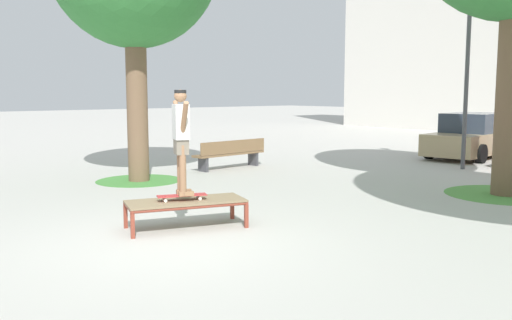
{
  "coord_description": "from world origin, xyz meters",
  "views": [
    {
      "loc": [
        6.9,
        -4.23,
        2.21
      ],
      "look_at": [
        -0.61,
        2.14,
        1.0
      ],
      "focal_mm": 39.0,
      "sensor_mm": 36.0,
      "label": 1
    }
  ],
  "objects_px": {
    "skateboard": "(182,196)",
    "car_tan": "(472,137)",
    "skate_box": "(186,203)",
    "skater": "(181,135)",
    "park_bench": "(230,153)",
    "light_post": "(469,34)"
  },
  "relations": [
    {
      "from": "car_tan",
      "to": "park_bench",
      "type": "height_order",
      "value": "car_tan"
    },
    {
      "from": "skateboard",
      "to": "car_tan",
      "type": "distance_m",
      "value": 13.05
    },
    {
      "from": "park_bench",
      "to": "light_post",
      "type": "bearing_deg",
      "value": 48.86
    },
    {
      "from": "skateboard",
      "to": "car_tan",
      "type": "height_order",
      "value": "car_tan"
    },
    {
      "from": "skate_box",
      "to": "park_bench",
      "type": "bearing_deg",
      "value": 136.39
    },
    {
      "from": "skate_box",
      "to": "skater",
      "type": "xyz_separation_m",
      "value": [
        -0.02,
        -0.06,
        1.12
      ]
    },
    {
      "from": "skate_box",
      "to": "skater",
      "type": "bearing_deg",
      "value": -108.58
    },
    {
      "from": "skater",
      "to": "car_tan",
      "type": "distance_m",
      "value": 13.08
    },
    {
      "from": "skate_box",
      "to": "skateboard",
      "type": "bearing_deg",
      "value": -108.68
    },
    {
      "from": "car_tan",
      "to": "skate_box",
      "type": "bearing_deg",
      "value": -80.9
    },
    {
      "from": "skater",
      "to": "light_post",
      "type": "bearing_deg",
      "value": 94.03
    },
    {
      "from": "car_tan",
      "to": "park_bench",
      "type": "distance_m",
      "value": 8.52
    },
    {
      "from": "skate_box",
      "to": "skater",
      "type": "relative_size",
      "value": 1.21
    },
    {
      "from": "light_post",
      "to": "park_bench",
      "type": "bearing_deg",
      "value": -131.14
    },
    {
      "from": "light_post",
      "to": "skateboard",
      "type": "bearing_deg",
      "value": -85.98
    },
    {
      "from": "skate_box",
      "to": "skateboard",
      "type": "relative_size",
      "value": 2.5
    },
    {
      "from": "park_bench",
      "to": "skate_box",
      "type": "bearing_deg",
      "value": -43.61
    },
    {
      "from": "skater",
      "to": "park_bench",
      "type": "bearing_deg",
      "value": 135.95
    },
    {
      "from": "car_tan",
      "to": "skateboard",
      "type": "bearing_deg",
      "value": -81.03
    },
    {
      "from": "skate_box",
      "to": "skater",
      "type": "distance_m",
      "value": 1.12
    },
    {
      "from": "skate_box",
      "to": "car_tan",
      "type": "xyz_separation_m",
      "value": [
        -2.06,
        12.83,
        0.28
      ]
    },
    {
      "from": "skater",
      "to": "skateboard",
      "type": "bearing_deg",
      "value": -112.03
    }
  ]
}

